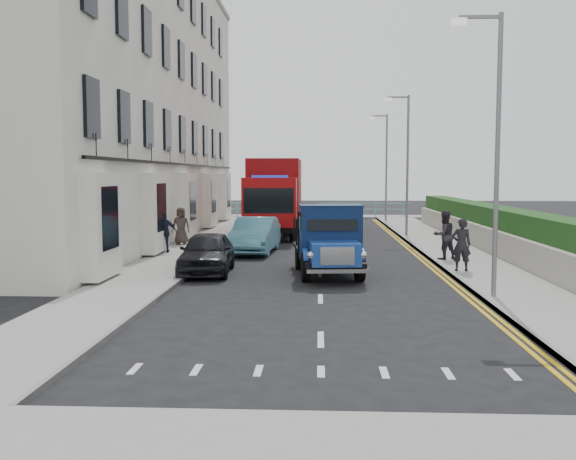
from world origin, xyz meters
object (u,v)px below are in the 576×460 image
(red_lorry, at_px, (274,195))
(pedestrian_east_near, at_px, (461,245))
(lamp_near, at_px, (493,139))
(lamp_mid, at_px, (405,157))
(lamp_far, at_px, (385,161))
(parked_car_front, at_px, (207,252))
(bedford_lorry, at_px, (330,245))

(red_lorry, bearing_deg, pedestrian_east_near, -62.07)
(lamp_near, bearing_deg, lamp_mid, 90.00)
(lamp_far, bearing_deg, parked_car_front, -109.56)
(bedford_lorry, relative_size, pedestrian_east_near, 2.89)
(parked_car_front, height_order, pedestrian_east_near, pedestrian_east_near)
(lamp_mid, relative_size, parked_car_front, 1.80)
(lamp_near, bearing_deg, pedestrian_east_near, 86.94)
(lamp_near, distance_m, lamp_far, 26.00)
(parked_car_front, bearing_deg, bedford_lorry, -12.60)
(lamp_mid, distance_m, lamp_far, 10.00)
(lamp_far, xyz_separation_m, bedford_lorry, (-3.90, -22.57, -2.99))
(lamp_mid, distance_m, pedestrian_east_near, 12.23)
(parked_car_front, bearing_deg, lamp_mid, 54.08)
(pedestrian_east_near, bearing_deg, lamp_near, 87.32)
(lamp_far, bearing_deg, lamp_mid, -90.00)
(lamp_near, distance_m, pedestrian_east_near, 5.16)
(lamp_far, xyz_separation_m, red_lorry, (-6.51, -9.24, -1.91))
(lamp_mid, relative_size, red_lorry, 0.93)
(lamp_mid, relative_size, pedestrian_east_near, 4.23)
(bedford_lorry, distance_m, parked_car_front, 3.95)
(lamp_mid, height_order, pedestrian_east_near, lamp_mid)
(lamp_near, height_order, red_lorry, lamp_near)
(parked_car_front, xyz_separation_m, pedestrian_east_near, (8.00, 0.05, 0.29))
(lamp_near, relative_size, bedford_lorry, 1.46)
(lamp_mid, relative_size, lamp_far, 1.00)
(lamp_mid, bearing_deg, lamp_far, 90.00)
(red_lorry, relative_size, pedestrian_east_near, 4.53)
(lamp_far, distance_m, red_lorry, 11.46)
(lamp_mid, xyz_separation_m, pedestrian_east_near, (0.22, -11.84, -3.05))
(lamp_near, bearing_deg, lamp_far, 90.00)
(lamp_mid, height_order, parked_car_front, lamp_mid)
(lamp_far, bearing_deg, pedestrian_east_near, -89.42)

